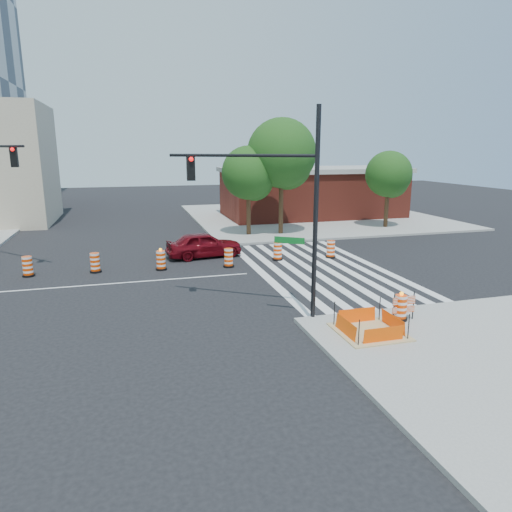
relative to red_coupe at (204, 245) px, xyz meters
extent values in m
plane|color=black|center=(-5.51, -4.30, -0.75)|extent=(120.00, 120.00, 0.00)
cube|color=gray|center=(12.49, 13.70, -0.68)|extent=(22.00, 22.00, 0.15)
cube|color=silver|center=(2.29, -4.30, -0.75)|extent=(0.45, 13.50, 0.01)
cube|color=silver|center=(3.19, -4.30, -0.75)|extent=(0.45, 13.50, 0.01)
cube|color=silver|center=(4.09, -4.30, -0.75)|extent=(0.45, 13.50, 0.01)
cube|color=silver|center=(4.99, -4.30, -0.75)|extent=(0.45, 13.50, 0.01)
cube|color=silver|center=(5.89, -4.30, -0.75)|extent=(0.45, 13.50, 0.01)
cube|color=silver|center=(6.79, -4.30, -0.75)|extent=(0.45, 13.50, 0.01)
cube|color=silver|center=(7.69, -4.30, -0.75)|extent=(0.45, 13.50, 0.01)
cube|color=silver|center=(8.59, -4.30, -0.75)|extent=(0.45, 13.50, 0.01)
cube|color=silver|center=(-5.51, -4.30, -0.75)|extent=(14.00, 0.12, 0.01)
cube|color=tan|center=(3.49, -13.30, -0.58)|extent=(2.20, 2.20, 0.05)
cube|color=#FF5005|center=(3.49, -14.20, -0.33)|extent=(1.44, 0.02, 0.55)
cube|color=#FF5005|center=(3.49, -12.40, -0.33)|extent=(1.44, 0.02, 0.55)
cube|color=#FF5005|center=(2.59, -13.30, -0.33)|extent=(0.02, 1.44, 0.55)
cube|color=#FF5005|center=(4.39, -13.30, -0.33)|extent=(0.02, 1.44, 0.55)
cylinder|color=black|center=(2.59, -14.20, -0.15)|extent=(0.04, 0.04, 0.90)
cylinder|color=black|center=(4.39, -14.20, -0.15)|extent=(0.04, 0.04, 0.90)
cylinder|color=black|center=(2.59, -12.40, -0.15)|extent=(0.04, 0.04, 0.90)
cylinder|color=black|center=(4.39, -12.40, -0.15)|extent=(0.04, 0.04, 0.90)
cube|color=maroon|center=(12.49, 13.70, 1.35)|extent=(16.00, 8.00, 4.20)
cube|color=gray|center=(12.49, 13.70, 3.65)|extent=(16.50, 8.50, 0.40)
imported|color=#630810|center=(0.00, 0.00, 0.00)|extent=(4.61, 2.30, 1.51)
cylinder|color=black|center=(2.23, -11.32, 3.20)|extent=(0.17, 0.17, 7.61)
cylinder|color=black|center=(-0.14, -9.75, 5.29)|extent=(4.82, 3.25, 0.11)
cube|color=black|center=(-1.81, -8.64, 4.82)|extent=(0.30, 0.27, 0.95)
sphere|color=#FF0C0C|center=(-1.81, -8.82, 5.15)|extent=(0.17, 0.17, 0.17)
cube|color=#0C591E|center=(1.44, -10.80, 2.25)|extent=(0.97, 0.66, 0.24)
cube|color=black|center=(-9.45, -1.01, 5.15)|extent=(0.32, 0.28, 1.01)
sphere|color=#FF0C0C|center=(-9.45, -1.19, 5.50)|extent=(0.18, 0.18, 0.18)
cylinder|color=black|center=(5.18, -12.52, -0.56)|extent=(0.55, 0.55, 0.09)
cylinder|color=#EB3E04|center=(5.18, -12.52, -0.10)|extent=(0.44, 0.44, 0.87)
sphere|color=#FF990C|center=(5.18, -12.52, 0.41)|extent=(0.15, 0.15, 0.15)
cube|color=#EB3E04|center=(5.27, -12.58, 0.15)|extent=(0.92, 0.06, 0.30)
cube|color=#EB3E04|center=(5.27, -12.58, -0.19)|extent=(0.92, 0.06, 0.24)
cylinder|color=black|center=(4.86, -12.59, -0.07)|extent=(0.04, 0.04, 1.08)
cylinder|color=black|center=(5.68, -12.57, -0.07)|extent=(0.04, 0.04, 1.08)
cylinder|color=#382314|center=(4.25, 5.74, 1.30)|extent=(0.32, 0.32, 4.10)
sphere|color=#1C3F12|center=(4.25, 5.74, 3.86)|extent=(3.85, 3.85, 3.85)
sphere|color=#1C3F12|center=(4.74, 6.03, 3.22)|extent=(2.82, 2.82, 2.82)
sphere|color=#1C3F12|center=(3.85, 5.54, 3.48)|extent=(2.56, 2.56, 2.56)
cylinder|color=#382314|center=(6.66, 5.51, 1.91)|extent=(0.33, 0.33, 5.33)
sphere|color=#1C3F12|center=(6.66, 5.51, 5.24)|extent=(5.00, 5.00, 5.00)
sphere|color=#1C3F12|center=(7.18, 5.82, 4.41)|extent=(3.66, 3.66, 3.66)
sphere|color=#1C3F12|center=(6.25, 5.30, 4.74)|extent=(3.33, 3.33, 3.33)
cylinder|color=#382314|center=(15.78, 6.01, 1.18)|extent=(0.33, 0.33, 3.87)
sphere|color=#1C3F12|center=(15.78, 6.01, 3.60)|extent=(3.63, 3.63, 3.63)
sphere|color=#1C3F12|center=(16.29, 6.31, 3.00)|extent=(2.66, 2.66, 2.66)
sphere|color=#1C3F12|center=(15.37, 5.80, 3.24)|extent=(2.42, 2.42, 2.42)
cylinder|color=black|center=(-9.26, -1.80, -0.70)|extent=(0.60, 0.60, 0.10)
cylinder|color=#EB3E04|center=(-9.26, -1.80, -0.20)|extent=(0.48, 0.48, 0.95)
cylinder|color=black|center=(-6.03, -1.90, -0.70)|extent=(0.60, 0.60, 0.10)
cylinder|color=#EB3E04|center=(-6.03, -1.90, -0.20)|extent=(0.48, 0.48, 0.95)
cylinder|color=black|center=(-2.70, -2.31, -0.70)|extent=(0.60, 0.60, 0.10)
cylinder|color=#EB3E04|center=(-2.70, -2.31, -0.20)|extent=(0.48, 0.48, 0.95)
sphere|color=#FF990C|center=(-2.70, -2.31, 0.35)|extent=(0.16, 0.16, 0.16)
cylinder|color=black|center=(0.89, -2.69, -0.70)|extent=(0.60, 0.60, 0.10)
cylinder|color=#EB3E04|center=(0.89, -2.69, -0.20)|extent=(0.48, 0.48, 0.95)
cylinder|color=black|center=(3.96, -1.92, -0.70)|extent=(0.60, 0.60, 0.10)
cylinder|color=#EB3E04|center=(3.96, -1.92, -0.20)|extent=(0.48, 0.48, 0.95)
cylinder|color=black|center=(7.17, -2.21, -0.70)|extent=(0.60, 0.60, 0.10)
cylinder|color=#EB3E04|center=(7.17, -2.21, -0.20)|extent=(0.48, 0.48, 0.95)
camera|label=1|loc=(-4.19, -26.29, 5.52)|focal=32.00mm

